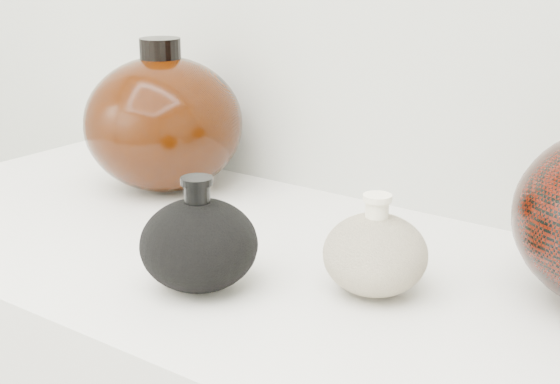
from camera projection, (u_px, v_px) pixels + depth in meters
The scene contains 3 objects.
black_gourd_vase at pixel (199, 244), 0.82m from camera, with size 0.15×0.15×0.12m.
cream_gourd_vase at pixel (375, 253), 0.81m from camera, with size 0.12×0.12×0.11m.
left_round_pot at pixel (164, 123), 1.13m from camera, with size 0.23×0.23×0.22m.
Camera 1 is at (0.51, 0.28, 1.25)m, focal length 50.00 mm.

